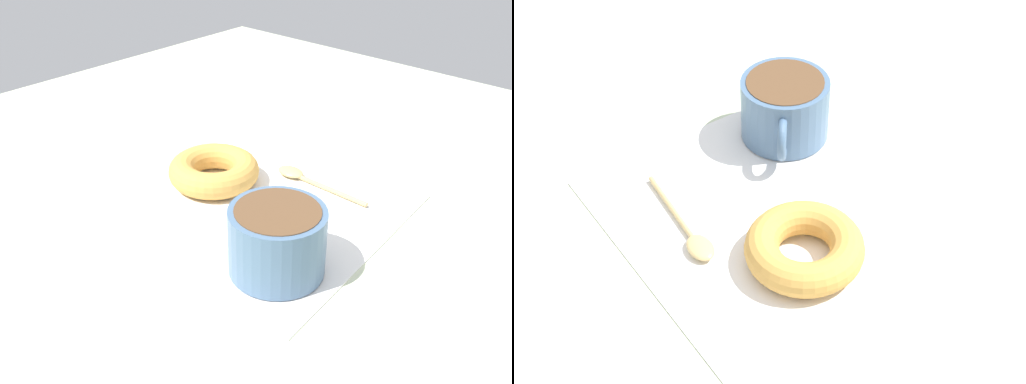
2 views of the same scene
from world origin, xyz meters
The scene contains 5 objects.
ground_plane centered at (0.00, 0.00, -1.00)cm, with size 120.00×120.00×2.00cm, color beige.
napkin centered at (-1.32, -2.47, 0.15)cm, with size 29.79×29.79×0.30cm, color white.
coffee_cup centered at (5.81, 6.61, 3.87)cm, with size 9.42×11.14×6.86cm.
donut centered at (-2.17, -10.22, 1.93)cm, with size 11.18×11.18×3.26cm, color gold.
spoon centered at (-9.94, -2.52, 0.70)cm, with size 2.43×13.21×0.90cm.
Camera 2 is at (-32.03, -55.10, 59.11)cm, focal length 60.00 mm.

